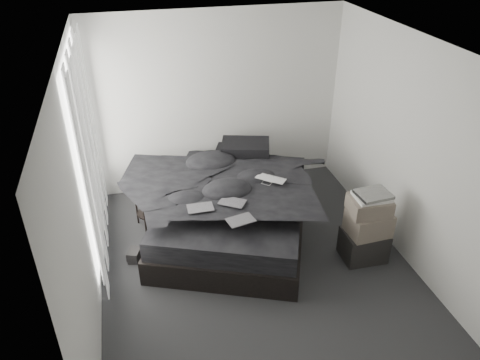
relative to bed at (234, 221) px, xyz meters
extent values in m
cube|color=#2A2B2D|center=(0.09, -0.76, -0.16)|extent=(3.60, 4.20, 0.01)
cube|color=white|center=(0.09, -0.76, 2.44)|extent=(3.60, 4.20, 0.01)
cube|color=silver|center=(0.09, 1.34, 1.14)|extent=(3.60, 0.01, 2.60)
cube|color=silver|center=(0.09, -2.86, 1.14)|extent=(3.60, 0.01, 2.60)
cube|color=silver|center=(-1.71, -0.76, 1.14)|extent=(0.01, 4.20, 2.60)
cube|color=silver|center=(1.89, -0.76, 1.14)|extent=(0.01, 4.20, 2.60)
cube|color=white|center=(-1.69, 0.14, 1.19)|extent=(0.02, 2.00, 2.30)
cube|color=white|center=(-1.64, 0.14, 1.12)|extent=(0.06, 2.12, 2.48)
cube|color=black|center=(0.00, 0.00, 0.00)|extent=(2.55, 2.86, 0.32)
cube|color=black|center=(0.00, 0.00, 0.29)|extent=(2.46, 2.77, 0.25)
imported|color=black|center=(-0.02, -0.05, 0.55)|extent=(2.38, 2.52, 0.27)
cube|color=black|center=(0.30, 0.86, 0.49)|extent=(0.84, 0.72, 0.16)
cube|color=black|center=(0.37, 0.81, 0.64)|extent=(0.77, 0.63, 0.15)
imported|color=silver|center=(0.42, -0.12, 0.70)|extent=(0.44, 0.43, 0.03)
cube|color=black|center=(-0.51, -0.47, 0.69)|extent=(0.30, 0.20, 0.01)
cube|color=black|center=(-0.12, -0.44, 0.70)|extent=(0.35, 0.33, 0.01)
cube|color=black|center=(-0.12, -0.82, 0.70)|extent=(0.33, 0.25, 0.01)
cylinder|color=black|center=(-1.05, 0.42, 0.15)|extent=(0.43, 0.43, 0.62)
cube|color=white|center=(-1.04, 0.42, 0.47)|extent=(0.30, 0.27, 0.01)
cube|color=black|center=(-1.31, -0.26, -0.09)|extent=(0.19, 0.23, 0.13)
cube|color=black|center=(1.40, -0.90, 0.03)|extent=(0.52, 0.41, 0.37)
cube|color=#6A5F54|center=(1.41, -0.91, 0.36)|extent=(0.49, 0.40, 0.29)
cube|color=#6A5F54|center=(1.39, -0.90, 0.60)|extent=(0.48, 0.40, 0.20)
cube|color=silver|center=(1.40, -0.90, 0.72)|extent=(0.39, 0.32, 0.04)
cube|color=silver|center=(1.41, -0.91, 0.76)|extent=(0.40, 0.33, 0.04)
camera|label=1|loc=(-1.16, -4.86, 3.59)|focal=35.00mm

